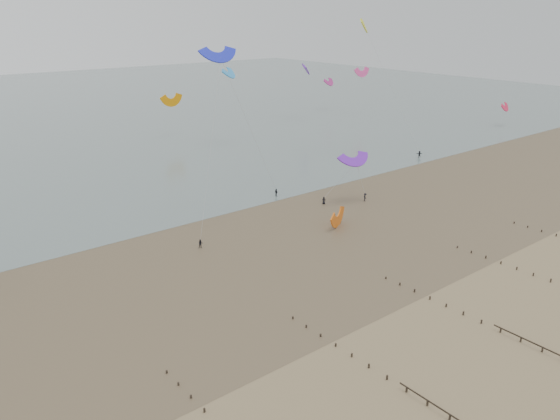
# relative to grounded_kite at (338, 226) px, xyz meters

# --- Properties ---
(ground) EXTENTS (500.00, 500.00, 0.00)m
(ground) POSITION_rel_grounded_kite_xyz_m (-13.38, -31.71, 0.00)
(ground) COLOR brown
(ground) RESTS_ON ground
(sea_and_shore) EXTENTS (500.00, 665.00, 0.03)m
(sea_and_shore) POSITION_rel_grounded_kite_xyz_m (-17.46, 2.69, 0.01)
(sea_and_shore) COLOR #475654
(sea_and_shore) RESTS_ON ground
(kitesurfers) EXTENTS (137.28, 17.35, 1.83)m
(kitesurfers) POSITION_rel_grounded_kite_xyz_m (8.26, 15.22, 0.86)
(kitesurfers) COLOR black
(kitesurfers) RESTS_ON ground
(grounded_kite) EXTENTS (7.82, 7.22, 3.45)m
(grounded_kite) POSITION_rel_grounded_kite_xyz_m (0.00, 0.00, 0.00)
(grounded_kite) COLOR #DD5B0D
(grounded_kite) RESTS_ON ground
(kites_airborne) EXTENTS (242.72, 117.49, 43.12)m
(kites_airborne) POSITION_rel_grounded_kite_xyz_m (-16.79, 58.89, 20.20)
(kites_airborne) COLOR orange
(kites_airborne) RESTS_ON ground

